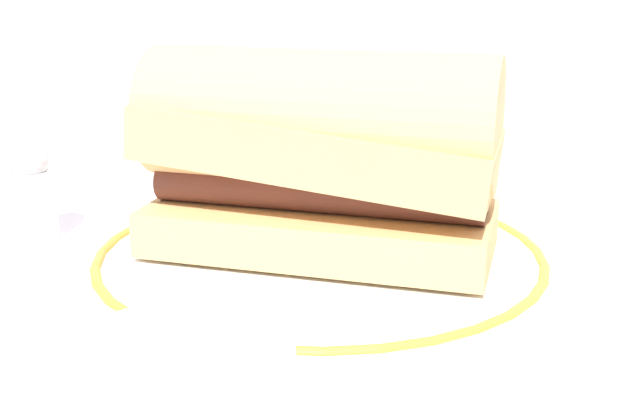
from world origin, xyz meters
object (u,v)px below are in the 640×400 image
plate (320,260)px  salt_shaker (31,191)px  butter_knife (339,170)px  sausage_sandwich (320,151)px

plate → salt_shaker: (-0.20, -0.02, 0.03)m
salt_shaker → butter_knife: size_ratio=0.43×
salt_shaker → butter_knife: salt_shaker is taller
plate → salt_shaker: size_ratio=4.17×
sausage_sandwich → salt_shaker: size_ratio=3.04×
plate → sausage_sandwich: sausage_sandwich is taller
sausage_sandwich → salt_shaker: bearing=178.4°
sausage_sandwich → salt_shaker: (-0.20, -0.02, -0.04)m
plate → sausage_sandwich: size_ratio=1.37×
sausage_sandwich → plate: bearing=27.7°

